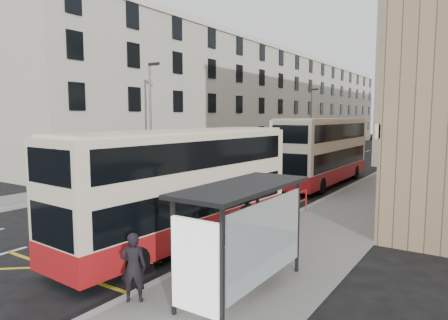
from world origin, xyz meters
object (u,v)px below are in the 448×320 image
Objects in this scene: pedestrian_mid at (244,243)px; street_lamp_far at (312,116)px; car_silver at (352,141)px; car_dark at (381,137)px; double_decker_rear at (324,151)px; car_red at (407,142)px; double_decker_front at (185,186)px; street_lamp_near at (151,115)px; bus_shelter at (240,217)px; pedestrian_far at (248,220)px; white_van at (327,146)px; pedestrian_near at (133,267)px.

street_lamp_far is at bearing 91.41° from pedestrian_mid.
car_silver is 13.50m from car_dark.
pedestrian_mid is at bearing -77.50° from double_decker_rear.
car_red is (9.02, 17.00, -3.99)m from street_lamp_far.
pedestrian_mid is (3.44, -1.69, -1.00)m from double_decker_front.
bus_shelter is at bearing -40.14° from street_lamp_near.
double_decker_rear is at bearing 103.43° from bus_shelter.
bus_shelter is 0.94× the size of car_dark.
double_decker_rear is 16.93m from pedestrian_mid.
pedestrian_mid is at bearing -38.33° from street_lamp_near.
pedestrian_far is at bearing 117.16° from bus_shelter.
pedestrian_mid is at bearing -76.29° from car_silver.
white_van is at bearing 4.07° from street_lamp_far.
street_lamp_near is at bearing -90.66° from car_silver.
double_decker_rear is 2.45× the size of car_dark.
pedestrian_near is 45.33m from white_van.
bus_shelter is 19.38m from street_lamp_near.
street_lamp_near reaches higher than car_dark.
street_lamp_near is 14.44m from double_decker_front.
bus_shelter is at bearing 124.52° from pedestrian_far.
street_lamp_near reaches higher than double_decker_rear.
car_silver is at bearing 103.28° from double_decker_rear.
car_dark is at bearing 99.63° from bus_shelter.
car_dark is at bearing 87.42° from street_lamp_near.
street_lamp_near reaches higher than car_red.
white_van is 1.13× the size of car_red.
pedestrian_near is 5.19m from pedestrian_far.
bus_shelter is 18.27m from double_decker_rear.
pedestrian_mid is at bearing 116.28° from bus_shelter.
street_lamp_far reaches higher than pedestrian_near.
pedestrian_mid is at bearing -78.31° from white_van.
double_decker_rear is 2.48× the size of car_red.
pedestrian_far is 0.38× the size of car_dark.
street_lamp_near reaches higher than pedestrian_near.
pedestrian_mid reaches higher than pedestrian_far.
pedestrian_far is at bearing -71.69° from street_lamp_far.
pedestrian_near is 0.33× the size of white_van.
pedestrian_near is at bearing -62.09° from double_decker_front.
white_van is 18.17m from car_red.
pedestrian_mid is 0.36× the size of white_van.
double_decker_front is 55.47m from car_silver.
double_decker_front is at bearing -82.34° from white_van.
pedestrian_far is 0.38× the size of car_red.
pedestrian_far is (12.82, -8.74, -3.64)m from street_lamp_near.
car_dark reaches higher than car_silver.
car_dark is (-7.98, 68.05, -1.31)m from double_decker_front.
white_van is 15.09m from car_silver.
double_decker_rear is at bearing -75.94° from white_van.
car_red is at bearing -78.75° from pedestrian_far.
car_dark is (1.49, 13.41, 0.09)m from car_silver.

